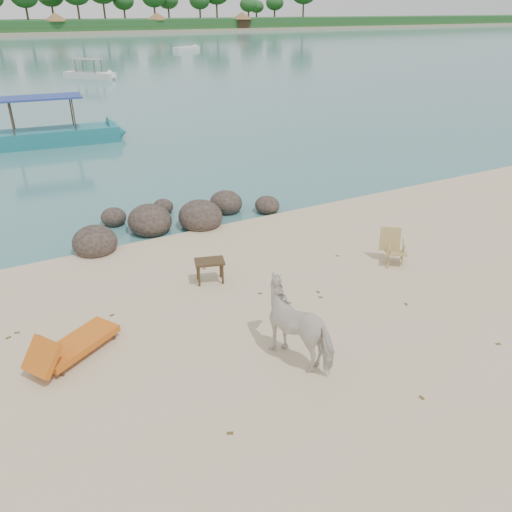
{
  "coord_description": "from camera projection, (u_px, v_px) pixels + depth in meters",
  "views": [
    {
      "loc": [
        -3.74,
        -6.34,
        5.73
      ],
      "look_at": [
        0.74,
        2.0,
        1.0
      ],
      "focal_mm": 35.0,
      "sensor_mm": 36.0,
      "label": 1
    }
  ],
  "objects": [
    {
      "name": "lounge_chair",
      "position": [
        78.0,
        341.0,
        9.09
      ],
      "size": [
        1.96,
        1.56,
        0.57
      ],
      "primitive_type": null,
      "rotation": [
        0.0,
        0.0,
        0.55
      ],
      "color": "orange",
      "rests_on": "ground"
    },
    {
      "name": "deck_chair",
      "position": [
        396.0,
        249.0,
        12.21
      ],
      "size": [
        0.8,
        0.81,
        0.85
      ],
      "primitive_type": null,
      "rotation": [
        0.0,
        0.0,
        -0.67
      ],
      "color": "#9E854F",
      "rests_on": "ground"
    },
    {
      "name": "boat_far",
      "position": [
        186.0,
        48.0,
        74.5
      ],
      "size": [
        5.39,
        3.67,
        0.63
      ],
      "primitive_type": null,
      "rotation": [
        0.0,
        0.0,
        0.49
      ],
      "color": "silver",
      "rests_on": "water"
    },
    {
      "name": "boulders",
      "position": [
        171.0,
        220.0,
        14.46
      ],
      "size": [
        6.36,
        2.88,
        0.95
      ],
      "rotation": [
        0.0,
        0.0,
        -0.23
      ],
      "color": "#2F241F",
      "rests_on": "ground"
    },
    {
      "name": "side_table",
      "position": [
        210.0,
        272.0,
        11.47
      ],
      "size": [
        0.76,
        0.6,
        0.54
      ],
      "primitive_type": null,
      "rotation": [
        0.0,
        0.0,
        -0.29
      ],
      "color": "#302113",
      "rests_on": "ground"
    },
    {
      "name": "cow",
      "position": [
        301.0,
        324.0,
        8.83
      ],
      "size": [
        1.27,
        1.81,
        1.39
      ],
      "primitive_type": "imported",
      "rotation": [
        0.0,
        0.0,
        3.49
      ],
      "color": "silver",
      "rests_on": "ground"
    },
    {
      "name": "dead_leaves",
      "position": [
        259.0,
        330.0,
        9.88
      ],
      "size": [
        8.43,
        7.06,
        0.0
      ],
      "color": "brown",
      "rests_on": "ground"
    },
    {
      "name": "boat_near",
      "position": [
        41.0,
        105.0,
        22.58
      ],
      "size": [
        7.4,
        2.29,
        3.53
      ],
      "primitive_type": null,
      "rotation": [
        0.0,
        0.0,
        -0.09
      ],
      "color": "#1C727A",
      "rests_on": "water"
    },
    {
      "name": "boat_mid",
      "position": [
        88.0,
        62.0,
        44.67
      ],
      "size": [
        4.67,
        4.88,
        2.7
      ],
      "primitive_type": null,
      "rotation": [
        0.0,
        0.0,
        -0.82
      ],
      "color": "silver",
      "rests_on": "water"
    }
  ]
}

